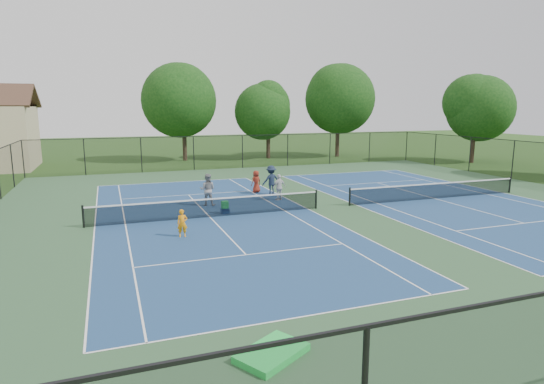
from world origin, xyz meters
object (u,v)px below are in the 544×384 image
object	(u,v)px
instructor	(208,190)
bystander_b	(271,180)
child_player	(182,223)
bystander_a	(279,187)
tree_back_c	(268,108)
tree_back_d	(339,96)
ball_crate	(225,211)
tree_side_e	(476,105)
tree_back_b	(183,97)
ball_hopper	(225,205)
bystander_c	(256,182)

from	to	relation	value
instructor	bystander_b	world-z (taller)	bystander_b
child_player	bystander_a	size ratio (longest dim) A/B	0.76
tree_back_c	tree_back_d	xyz separation A→B (m)	(8.00, -1.00, 1.34)
tree_back_c	ball_crate	xyz separation A→B (m)	(-11.06, -24.41, -5.34)
tree_back_c	instructor	distance (m)	25.37
tree_side_e	bystander_b	size ratio (longest dim) A/B	4.73
tree_back_b	tree_side_e	distance (m)	29.56
tree_side_e	child_player	distance (m)	36.53
tree_back_c	tree_side_e	size ratio (longest dim) A/B	0.95
tree_back_b	ball_hopper	bearing A→B (deg)	-94.64
bystander_c	tree_side_e	bearing A→B (deg)	178.70
instructor	child_player	bearing A→B (deg)	91.13
tree_back_b	instructor	distance (m)	23.96
tree_back_b	child_player	xyz separation A→B (m)	(-4.87, -29.09, -5.99)
tree_back_d	bystander_b	distance (m)	25.08
ball_crate	bystander_a	bearing A→B (deg)	30.29
ball_hopper	bystander_c	bearing A→B (deg)	56.59
tree_side_e	ball_hopper	world-z (taller)	tree_side_e
bystander_c	instructor	bearing A→B (deg)	17.99
bystander_a	bystander_c	xyz separation A→B (m)	(-0.52, 2.88, -0.07)
tree_back_d	instructor	distance (m)	29.36
child_player	ball_hopper	world-z (taller)	child_player
tree_back_b	child_player	world-z (taller)	tree_back_b
tree_side_e	ball_hopper	bearing A→B (deg)	-155.22
tree_back_c	instructor	world-z (taller)	tree_back_c
tree_side_e	bystander_c	bearing A→B (deg)	-162.19
tree_side_e	ball_crate	bearing A→B (deg)	-155.22
instructor	bystander_a	distance (m)	4.37
tree_back_b	tree_back_c	size ratio (longest dim) A/B	1.19
tree_back_c	bystander_c	world-z (taller)	tree_back_c
tree_back_c	bystander_c	distance (m)	21.24
bystander_c	ball_hopper	world-z (taller)	bystander_c
tree_side_e	child_player	world-z (taller)	tree_side_e
bystander_b	bystander_a	bearing A→B (deg)	78.08
instructor	ball_crate	size ratio (longest dim) A/B	4.60
tree_back_d	child_player	size ratio (longest dim) A/B	8.59
tree_side_e	ball_crate	size ratio (longest dim) A/B	22.22
tree_side_e	instructor	xyz separation A→B (m)	(-29.50, -11.15, -4.89)
child_player	tree_back_b	bearing A→B (deg)	87.23
tree_back_c	tree_back_d	size ratio (longest dim) A/B	0.81
tree_back_b	bystander_a	world-z (taller)	tree_back_b
ball_hopper	tree_side_e	bearing A→B (deg)	24.78
tree_back_b	bystander_b	distance (m)	22.08
bystander_b	bystander_c	size ratio (longest dim) A/B	1.29
tree_back_d	bystander_b	xyz separation A→B (m)	(-14.97, -19.24, -5.89)
bystander_a	bystander_b	distance (m)	1.88
ball_hopper	bystander_b	bearing A→B (deg)	45.53
bystander_a	bystander_b	xyz separation A→B (m)	(0.16, 1.87, 0.14)
tree_back_b	tree_side_e	size ratio (longest dim) A/B	1.13
tree_back_b	bystander_c	bearing A→B (deg)	-86.18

